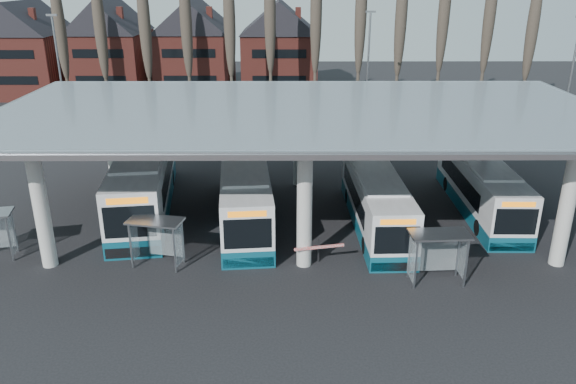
{
  "coord_description": "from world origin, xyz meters",
  "views": [
    {
      "loc": [
        -0.87,
        -21.09,
        12.8
      ],
      "look_at": [
        -0.73,
        7.0,
        1.94
      ],
      "focal_mm": 35.0,
      "sensor_mm": 36.0,
      "label": 1
    }
  ],
  "objects_px": {
    "shelter_1": "(157,231)",
    "shelter_2": "(438,246)",
    "bus_2": "(375,200)",
    "bus_1": "(245,192)",
    "bus_0": "(144,181)",
    "bus_3": "(480,187)"
  },
  "relations": [
    {
      "from": "shelter_1",
      "to": "shelter_2",
      "type": "height_order",
      "value": "shelter_2"
    },
    {
      "from": "bus_2",
      "to": "shelter_1",
      "type": "distance_m",
      "value": 11.78
    },
    {
      "from": "shelter_1",
      "to": "bus_2",
      "type": "bearing_deg",
      "value": 34.81
    },
    {
      "from": "bus_1",
      "to": "bus_2",
      "type": "bearing_deg",
      "value": -11.89
    },
    {
      "from": "bus_1",
      "to": "shelter_1",
      "type": "distance_m",
      "value": 6.57
    },
    {
      "from": "bus_0",
      "to": "shelter_2",
      "type": "bearing_deg",
      "value": -37.23
    },
    {
      "from": "bus_0",
      "to": "bus_2",
      "type": "distance_m",
      "value": 13.28
    },
    {
      "from": "bus_1",
      "to": "shelter_1",
      "type": "bearing_deg",
      "value": -129.62
    },
    {
      "from": "bus_2",
      "to": "bus_3",
      "type": "distance_m",
      "value": 6.69
    },
    {
      "from": "bus_2",
      "to": "shelter_2",
      "type": "xyz_separation_m",
      "value": [
        1.79,
        -6.17,
        0.33
      ]
    },
    {
      "from": "bus_1",
      "to": "shelter_2",
      "type": "bearing_deg",
      "value": -43.26
    },
    {
      "from": "bus_1",
      "to": "shelter_2",
      "type": "distance_m",
      "value": 11.36
    },
    {
      "from": "bus_2",
      "to": "shelter_2",
      "type": "bearing_deg",
      "value": -75.17
    },
    {
      "from": "bus_1",
      "to": "shelter_2",
      "type": "xyz_separation_m",
      "value": [
        8.93,
        -7.03,
        0.2
      ]
    },
    {
      "from": "bus_3",
      "to": "bus_0",
      "type": "bearing_deg",
      "value": -179.93
    },
    {
      "from": "bus_2",
      "to": "shelter_2",
      "type": "distance_m",
      "value": 6.44
    },
    {
      "from": "bus_3",
      "to": "shelter_2",
      "type": "bearing_deg",
      "value": -118.21
    },
    {
      "from": "bus_3",
      "to": "shelter_1",
      "type": "height_order",
      "value": "bus_3"
    },
    {
      "from": "bus_3",
      "to": "shelter_1",
      "type": "bearing_deg",
      "value": -158.11
    },
    {
      "from": "bus_1",
      "to": "bus_3",
      "type": "xyz_separation_m",
      "value": [
        13.51,
        1.15,
        -0.12
      ]
    },
    {
      "from": "bus_2",
      "to": "bus_3",
      "type": "relative_size",
      "value": 1.0
    },
    {
      "from": "bus_3",
      "to": "shelter_2",
      "type": "xyz_separation_m",
      "value": [
        -4.59,
        -8.18,
        0.32
      ]
    }
  ]
}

